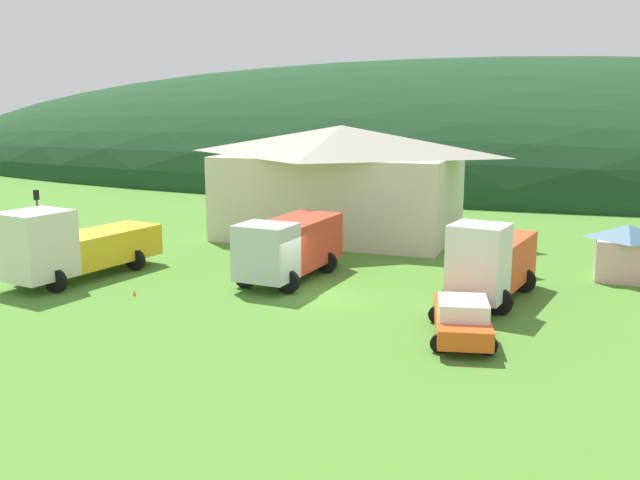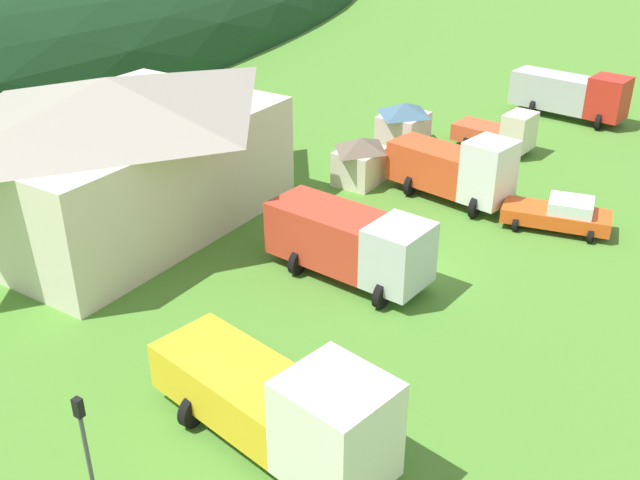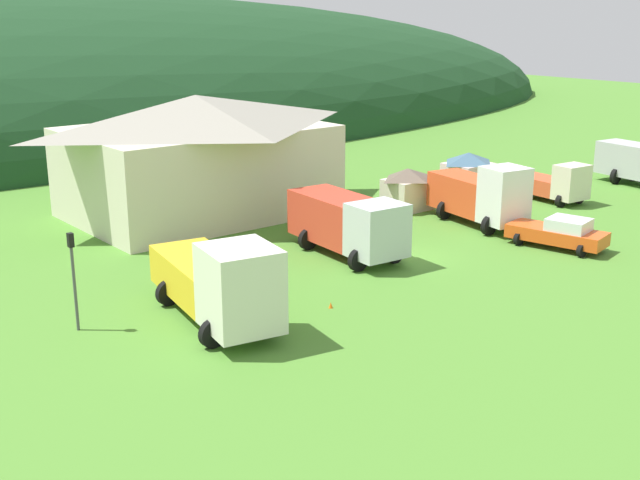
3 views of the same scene
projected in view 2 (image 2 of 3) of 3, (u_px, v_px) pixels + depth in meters
ground_plane at (415, 273)px, 31.82m from camera, size 200.00×200.00×0.00m
depot_building at (115, 150)px, 34.71m from camera, size 15.70×11.24×7.21m
play_shed_cream at (360, 160)px, 40.06m from camera, size 2.90×2.36×2.61m
play_shed_pink at (403, 124)px, 45.22m from camera, size 3.09×2.71×2.78m
heavy_rig_striped at (286, 407)px, 21.34m from camera, size 4.26×8.75×3.72m
tow_truck_silver at (352, 241)px, 30.63m from camera, size 3.72×7.37×3.16m
heavy_rig_white at (457, 168)px, 37.69m from camera, size 3.72×6.94×3.73m
light_truck_cream at (501, 132)px, 44.53m from camera, size 2.86×4.94×2.61m
crane_truck_red at (572, 94)px, 49.94m from camera, size 3.65×7.96×3.32m
service_pickup_orange at (559, 214)px, 35.14m from camera, size 3.04×5.33×1.66m
traffic_light_west at (85, 445)px, 19.02m from camera, size 0.20×0.32×3.95m
traffic_cone_near_pickup at (398, 389)px, 24.83m from camera, size 0.36×0.36×0.52m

